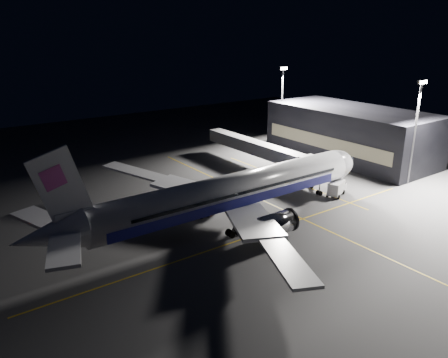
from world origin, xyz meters
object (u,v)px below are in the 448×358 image
floodlight_mast_south (416,124)px  service_truck (337,187)px  airliner (227,193)px  safety_cone_c (210,214)px  safety_cone_b (164,202)px  safety_cone_a (239,205)px  floodlight_mast_north (282,100)px  jet_bridge (264,150)px  baggage_tug (188,197)px

floodlight_mast_south → service_truck: size_ratio=3.57×
airliner → safety_cone_c: 6.30m
floodlight_mast_south → safety_cone_b: bearing=157.0°
service_truck → safety_cone_a: service_truck is taller
airliner → floodlight_mast_north: (41.08, 31.99, 7.21)m
floodlight_mast_north → safety_cone_b: (-45.42, -18.76, -12.04)m
service_truck → floodlight_mast_north: bearing=41.3°
airliner → jet_bridge: airliner is taller
safety_cone_a → floodlight_mast_south: bearing=-16.5°
airliner → service_truck: (24.34, -1.81, -3.68)m
jet_bridge → floodlight_mast_north: size_ratio=1.66×
baggage_tug → floodlight_mast_south: bearing=-34.6°
safety_cone_b → safety_cone_c: safety_cone_c is taller
floodlight_mast_north → safety_cone_a: size_ratio=31.26×
floodlight_mast_north → floodlight_mast_south: same height
service_truck → safety_cone_c: (-24.94, 5.81, -1.14)m
baggage_tug → floodlight_mast_north: bearing=14.5°
baggage_tug → safety_cone_a: (6.29, -7.05, -0.56)m
airliner → floodlight_mast_north: bearing=37.9°
jet_bridge → safety_cone_a: 22.36m
airliner → safety_cone_b: size_ratio=94.10×
floodlight_mast_south → airliner: bearing=171.7°
safety_cone_a → safety_cone_b: bearing=139.2°
safety_cone_b → safety_cone_c: bearing=-67.9°
airliner → safety_cone_b: 14.74m
service_truck → safety_cone_b: service_truck is taller
safety_cone_a → safety_cone_c: bearing=-176.5°
floodlight_mast_south → baggage_tug: bearing=157.2°
baggage_tug → safety_cone_a: baggage_tug is taller
safety_cone_b → jet_bridge: bearing=10.0°
jet_bridge → floodlight_mast_south: (18.00, -24.07, 7.79)m
jet_bridge → floodlight_mast_south: 31.05m
airliner → safety_cone_a: (5.89, 4.39, -4.83)m
airliner → safety_cone_c: size_ratio=91.93×
floodlight_mast_south → safety_cone_b: (-45.42, 19.24, -12.04)m
floodlight_mast_north → service_truck: bearing=-116.3°
service_truck → jet_bridge: bearing=71.3°
floodlight_mast_north → airliner: bearing=-142.1°
safety_cone_b → floodlight_mast_north: bearing=22.4°
airliner → service_truck: bearing=-4.2°
airliner → service_truck: size_ratio=10.62×
baggage_tug → safety_cone_c: baggage_tug is taller
airliner → service_truck: 24.68m
jet_bridge → safety_cone_a: (-17.19, -13.66, -4.25)m
baggage_tug → service_truck: bearing=-40.0°
floodlight_mast_north → service_truck: size_ratio=3.57×
airliner → baggage_tug: bearing=92.0°
service_truck → safety_cone_b: size_ratio=8.86×
floodlight_mast_north → safety_cone_c: size_ratio=30.95×
floodlight_mast_north → floodlight_mast_south: size_ratio=1.00×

